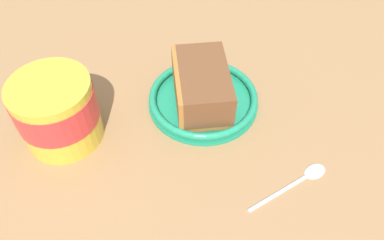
{
  "coord_description": "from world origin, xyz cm",
  "views": [
    {
      "loc": [
        14.61,
        24.92,
        39.75
      ],
      "look_at": [
        -3.52,
        -0.77,
        3.0
      ],
      "focal_mm": 35.3,
      "sensor_mm": 36.0,
      "label": 1
    }
  ],
  "objects": [
    {
      "name": "cake_slice",
      "position": [
        -7.94,
        -4.72,
        3.54
      ],
      "size": [
        12.07,
        13.86,
        5.38
      ],
      "color": "#9E662D",
      "rests_on": "small_plate"
    },
    {
      "name": "small_plate",
      "position": [
        -8.18,
        -4.59,
        0.9
      ],
      "size": [
        15.7,
        15.7,
        1.82
      ],
      "color": "#1E8C66",
      "rests_on": "ground_plane"
    },
    {
      "name": "teaspoon",
      "position": [
        -10.76,
        12.69,
        0.35
      ],
      "size": [
        11.86,
        2.19,
        0.8
      ],
      "color": "silver",
      "rests_on": "ground_plane"
    },
    {
      "name": "ground_plane",
      "position": [
        0.0,
        0.0,
        -1.61
      ],
      "size": [
        121.33,
        121.33,
        3.21
      ],
      "primitive_type": "cube",
      "color": "#936D47"
    },
    {
      "name": "tea_mug",
      "position": [
        10.21,
        -10.63,
        5.02
      ],
      "size": [
        10.18,
        12.65,
        9.18
      ],
      "color": "gold",
      "rests_on": "ground_plane"
    }
  ]
}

